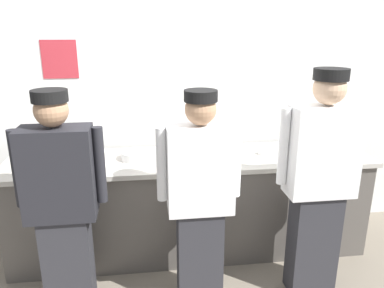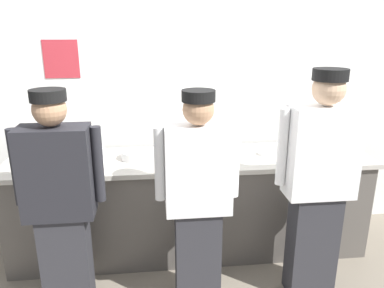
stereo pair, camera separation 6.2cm
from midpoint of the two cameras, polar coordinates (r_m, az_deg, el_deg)
name	(u,v)px [view 2 (the right image)]	position (r m, az deg, el deg)	size (l,w,h in m)	color
ground_plane	(195,272)	(3.36, 1.06, -18.95)	(9.00, 9.00, 0.00)	slate
wall_back	(185,85)	(3.59, -0.56, 8.96)	(4.96, 0.11, 2.92)	white
prep_counter	(191,204)	(3.44, 0.31, -9.16)	(3.16, 0.70, 0.90)	#56514C
chef_near_left	(60,202)	(2.67, -18.81, -8.44)	(0.59, 0.24, 1.63)	#2D2D33
chef_center	(198,198)	(2.62, 1.59, -8.21)	(0.59, 0.24, 1.61)	#2D2D33
chef_far_right	(319,182)	(2.86, 19.32, -5.45)	(0.62, 0.24, 1.73)	#2D2D33
plate_stack_front	(215,159)	(3.15, 4.06, -2.35)	(0.19, 0.19, 0.05)	white
plate_stack_rear	(136,155)	(3.25, -8.06, -1.65)	(0.25, 0.25, 0.07)	white
mixing_bowl_steel	(85,154)	(3.26, -15.46, -1.55)	(0.32, 0.32, 0.13)	#B7BABF
sheet_tray	(312,152)	(3.54, 18.35, -1.19)	(0.47, 0.36, 0.02)	#B7BABF
squeeze_bottle_primary	(66,146)	(3.42, -18.17, -0.29)	(0.06, 0.06, 0.21)	#E5E066
squeeze_bottle_secondary	(32,155)	(3.31, -22.73, -1.50)	(0.06, 0.06, 0.19)	#E5E066
ramekin_red_sauce	(264,153)	(3.39, 11.40, -1.31)	(0.10, 0.10, 0.04)	white
ramekin_green_sauce	(188,151)	(3.36, -0.12, -1.13)	(0.11, 0.11, 0.04)	white
deli_cup	(56,158)	(3.30, -19.46, -2.09)	(0.09, 0.09, 0.09)	white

